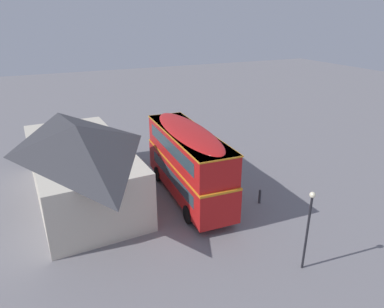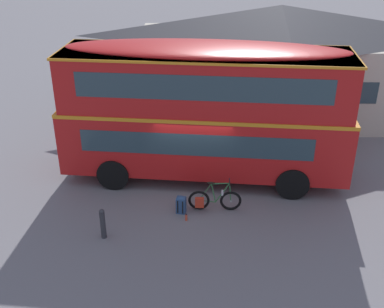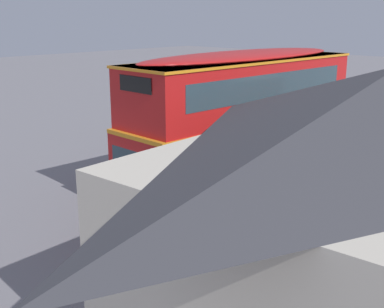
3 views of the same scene
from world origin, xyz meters
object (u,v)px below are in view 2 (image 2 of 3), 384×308
(backpack_on_ground, at_px, (181,204))
(double_decker_bus, at_px, (205,107))
(water_bottle_red_squeeze, at_px, (186,217))
(kerb_bollard, at_px, (103,223))
(touring_bicycle, at_px, (213,200))

(backpack_on_ground, bearing_deg, double_decker_bus, 75.48)
(double_decker_bus, relative_size, water_bottle_red_squeeze, 41.20)
(water_bottle_red_squeeze, bearing_deg, double_decker_bus, 81.48)
(backpack_on_ground, xyz_separation_m, kerb_bollard, (-2.14, -1.44, 0.20))
(backpack_on_ground, bearing_deg, water_bottle_red_squeeze, -65.86)
(touring_bicycle, height_order, water_bottle_red_squeeze, touring_bicycle)
(touring_bicycle, relative_size, kerb_bollard, 1.74)
(touring_bicycle, bearing_deg, water_bottle_red_squeeze, -141.38)
(backpack_on_ground, height_order, water_bottle_red_squeeze, backpack_on_ground)
(touring_bicycle, bearing_deg, kerb_bollard, -152.28)
(backpack_on_ground, distance_m, water_bottle_red_squeeze, 0.52)
(double_decker_bus, height_order, touring_bicycle, double_decker_bus)
(double_decker_bus, xyz_separation_m, backpack_on_ground, (-0.62, -2.40, -2.34))
(backpack_on_ground, relative_size, water_bottle_red_squeeze, 2.48)
(double_decker_bus, distance_m, kerb_bollard, 5.19)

